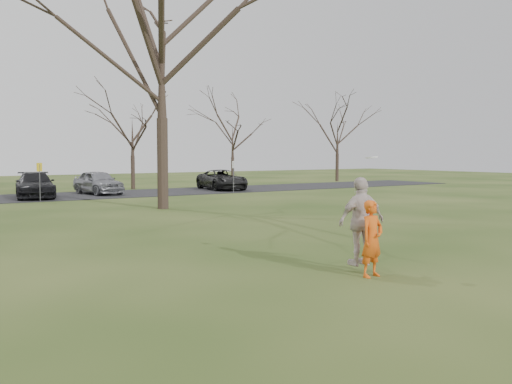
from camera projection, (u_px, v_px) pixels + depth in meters
ground at (355, 270)px, 12.18m from camera, size 120.00×120.00×0.00m
parking_strip at (64, 196)px, 33.06m from camera, size 62.00×6.50×0.04m
player_defender at (372, 239)px, 11.49m from camera, size 0.63×0.45×1.60m
car_3 at (35, 185)px, 31.65m from camera, size 2.81×5.30×1.46m
car_4 at (98, 182)px, 34.53m from camera, size 2.35×4.58×1.49m
car_6 at (222, 180)px, 38.86m from camera, size 2.94×5.27×1.39m
catching_play at (361, 221)px, 11.98m from camera, size 1.18×0.62×2.38m
sign_yellow at (40, 175)px, 29.36m from camera, size 0.35×0.35×2.08m
sign_white at (233, 171)px, 35.91m from camera, size 0.35×0.35×2.08m
big_tree at (161, 57)px, 25.31m from camera, size 9.00×9.00×14.00m
small_tree_row at (108, 135)px, 39.40m from camera, size 55.00×5.90×8.50m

